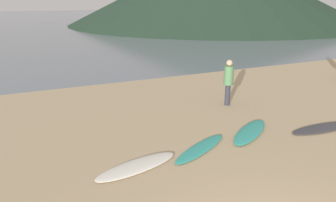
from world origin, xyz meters
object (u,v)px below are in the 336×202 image
(surfboard_5, at_px, (250,132))
(person_0, at_px, (228,79))
(surfboard_3, at_px, (137,166))
(surfboard_6, at_px, (324,128))
(surfboard_4, at_px, (201,148))

(surfboard_5, distance_m, person_0, 2.63)
(surfboard_3, xyz_separation_m, person_0, (4.35, 2.80, 0.92))
(surfboard_5, bearing_deg, surfboard_6, -49.90)
(person_0, bearing_deg, surfboard_4, -116.24)
(surfboard_4, height_order, surfboard_6, surfboard_6)
(surfboard_4, bearing_deg, surfboard_6, -32.43)
(surfboard_3, xyz_separation_m, surfboard_6, (5.68, -0.17, -0.00))
(surfboard_4, height_order, person_0, person_0)
(surfboard_4, xyz_separation_m, surfboard_5, (1.77, 0.29, 0.02))
(surfboard_5, bearing_deg, surfboard_3, 154.22)
(surfboard_5, xyz_separation_m, surfboard_6, (2.17, -0.64, -0.01))
(surfboard_3, xyz_separation_m, surfboard_4, (1.75, 0.18, -0.00))
(surfboard_4, xyz_separation_m, surfboard_6, (3.94, -0.35, 0.00))
(surfboard_3, distance_m, surfboard_5, 3.55)
(surfboard_5, xyz_separation_m, person_0, (0.83, 2.33, 0.91))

